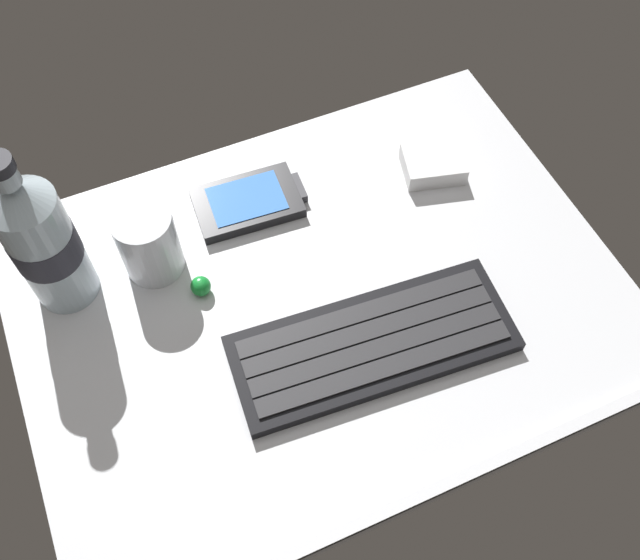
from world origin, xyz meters
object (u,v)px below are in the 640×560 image
at_px(water_bottle, 42,241).
at_px(juice_cup, 149,245).
at_px(handheld_device, 248,202).
at_px(trackball_mouse, 201,286).
at_px(keyboard, 373,343).
at_px(charger_block, 433,164).

bearing_deg(water_bottle, juice_cup, -5.18).
distance_m(handheld_device, trackball_mouse, 0.12).
xyz_separation_m(keyboard, charger_block, (0.17, 0.18, 0.00)).
xyz_separation_m(handheld_device, juice_cup, (-0.12, -0.04, 0.03)).
xyz_separation_m(charger_block, trackball_mouse, (-0.31, -0.05, -0.00)).
height_order(water_bottle, charger_block, water_bottle).
distance_m(juice_cup, charger_block, 0.34).
relative_size(juice_cup, water_bottle, 0.41).
bearing_deg(juice_cup, keyboard, -46.80).
relative_size(handheld_device, water_bottle, 0.63).
bearing_deg(juice_cup, charger_block, -0.59).
height_order(keyboard, juice_cup, juice_cup).
distance_m(keyboard, handheld_device, 0.23).
bearing_deg(trackball_mouse, keyboard, -43.67).
bearing_deg(keyboard, trackball_mouse, 136.33).
bearing_deg(charger_block, handheld_device, 170.01).
xyz_separation_m(handheld_device, trackball_mouse, (-0.09, -0.09, 0.00)).
height_order(handheld_device, water_bottle, water_bottle).
bearing_deg(water_bottle, handheld_device, 6.99).
bearing_deg(keyboard, handheld_device, 103.29).
xyz_separation_m(water_bottle, charger_block, (0.44, -0.01, -0.08)).
bearing_deg(water_bottle, charger_block, -1.59).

